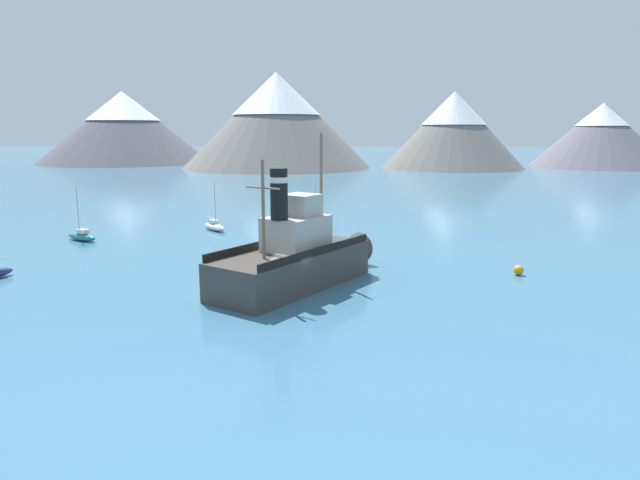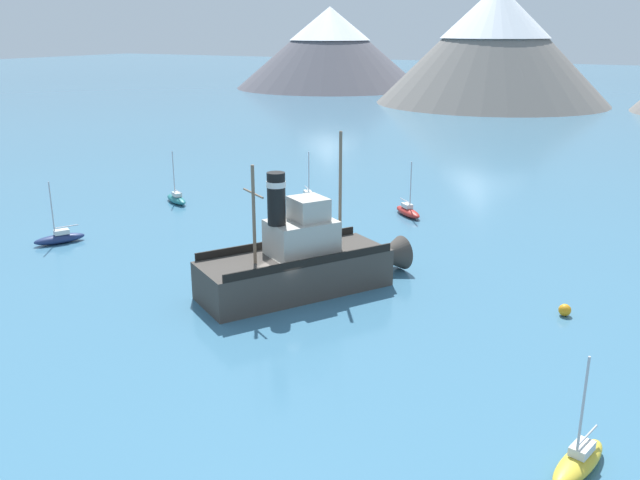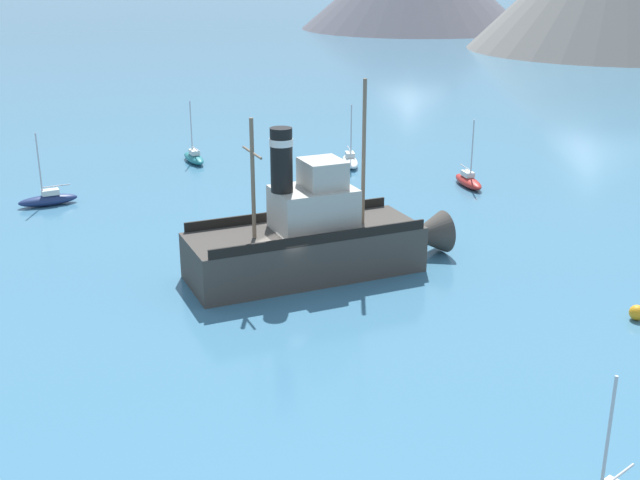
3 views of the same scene
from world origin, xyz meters
The scene contains 7 objects.
ground_plane centered at (0.00, 0.00, 0.00)m, with size 600.00×600.00×0.00m, color teal.
old_tugboat centered at (0.02, 2.06, 1.83)m, with size 10.32×14.08×9.90m.
sailboat_white centered at (-10.87, 21.93, 0.43)m, with size 3.34×3.57×4.90m.
sailboat_red centered at (-0.69, 21.86, 0.43)m, with size 3.60×3.31×4.90m.
sailboat_navy centered at (-21.41, 1.52, 0.43)m, with size 2.74×3.88×4.90m.
sailboat_teal centered at (-21.70, 15.64, 0.43)m, with size 3.86×2.81×4.90m.
mooring_buoy centered at (15.31, 5.78, 0.36)m, with size 0.71×0.71×0.71m, color orange.
Camera 3 is at (22.71, -29.58, 15.63)m, focal length 45.00 mm.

